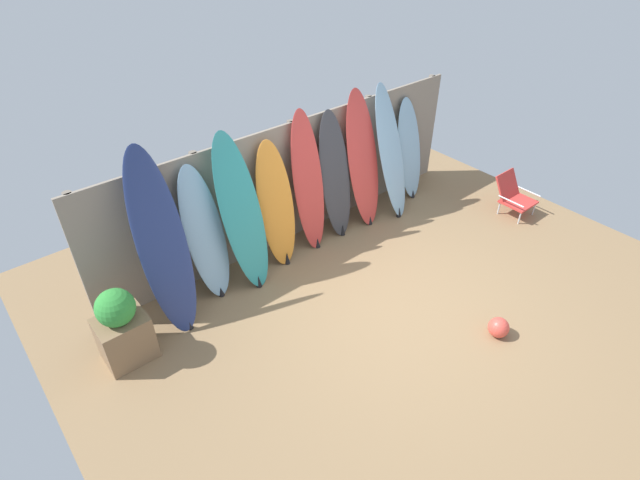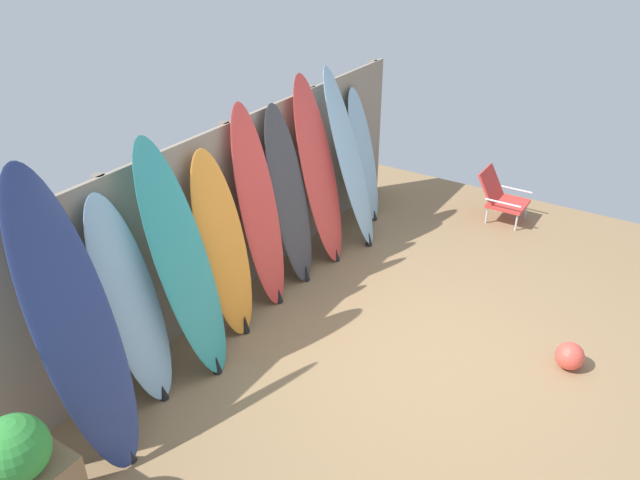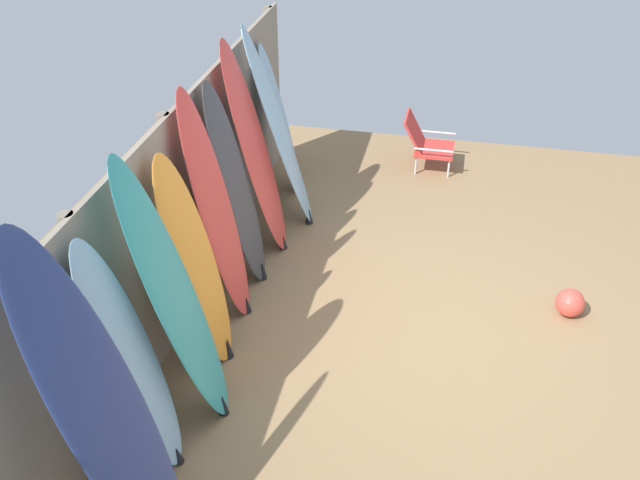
{
  "view_description": "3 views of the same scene",
  "coord_description": "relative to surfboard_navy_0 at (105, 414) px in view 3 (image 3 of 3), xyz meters",
  "views": [
    {
      "loc": [
        -3.69,
        -3.02,
        4.44
      ],
      "look_at": [
        -0.49,
        0.84,
        0.75
      ],
      "focal_mm": 28.0,
      "sensor_mm": 36.0,
      "label": 1
    },
    {
      "loc": [
        -4.16,
        -1.64,
        3.62
      ],
      "look_at": [
        -0.02,
        0.99,
        0.89
      ],
      "focal_mm": 35.0,
      "sensor_mm": 36.0,
      "label": 2
    },
    {
      "loc": [
        -4.52,
        -0.1,
        3.92
      ],
      "look_at": [
        0.13,
        0.88,
        0.76
      ],
      "focal_mm": 40.0,
      "sensor_mm": 36.0,
      "label": 3
    }
  ],
  "objects": [
    {
      "name": "surfboard_charcoal_5",
      "position": [
        2.71,
        0.15,
        -0.16
      ],
      "size": [
        0.53,
        0.48,
        1.88
      ],
      "color": "#38383D",
      "rests_on": "ground"
    },
    {
      "name": "surfboard_orange_3",
      "position": [
        1.65,
        0.13,
        -0.22
      ],
      "size": [
        0.56,
        0.53,
        1.76
      ],
      "color": "orange",
      "rests_on": "ground"
    },
    {
      "name": "ground",
      "position": [
        2.2,
        -1.54,
        -1.08
      ],
      "size": [
        7.68,
        7.68,
        0.0
      ],
      "primitive_type": "plane",
      "color": "#8E704C"
    },
    {
      "name": "surfboard_skyblue_1",
      "position": [
        0.59,
        0.15,
        -0.22
      ],
      "size": [
        0.52,
        0.5,
        1.76
      ],
      "color": "#8CB7D6",
      "rests_on": "ground"
    },
    {
      "name": "fence_back",
      "position": [
        2.2,
        0.46,
        -0.18
      ],
      "size": [
        6.08,
        0.11,
        1.8
      ],
      "color": "gray",
      "rests_on": "ground"
    },
    {
      "name": "surfboard_teal_2",
      "position": [
        1.07,
        0.04,
        -0.07
      ],
      "size": [
        0.64,
        0.66,
        2.06
      ],
      "color": "teal",
      "rests_on": "ground"
    },
    {
      "name": "beach_ball",
      "position": [
        2.77,
        -2.74,
        -0.96
      ],
      "size": [
        0.25,
        0.25,
        0.25
      ],
      "primitive_type": "sphere",
      "color": "#E54C3F",
      "rests_on": "ground"
    },
    {
      "name": "surfboard_red_4",
      "position": [
        2.22,
        0.16,
        -0.1
      ],
      "size": [
        0.51,
        0.53,
        2.01
      ],
      "color": "#D13D38",
      "rests_on": "ground"
    },
    {
      "name": "surfboard_skyblue_7",
      "position": [
        3.74,
        0.03,
        -0.08
      ],
      "size": [
        0.59,
        0.73,
        2.04
      ],
      "color": "#8CB7D6",
      "rests_on": "ground"
    },
    {
      "name": "surfboard_navy_0",
      "position": [
        0.0,
        0.0,
        0.0
      ],
      "size": [
        0.65,
        0.82,
        2.19
      ],
      "color": "navy",
      "rests_on": "ground"
    },
    {
      "name": "beach_chair",
      "position": [
        5.24,
        -1.29,
        -0.76
      ],
      "size": [
        0.5,
        0.58,
        0.63
      ],
      "rotation": [
        0.0,
        0.0,
        -0.41
      ],
      "color": "silver",
      "rests_on": "ground"
    },
    {
      "name": "surfboard_skyblue_8",
      "position": [
        4.36,
        0.19,
        -0.27
      ],
      "size": [
        0.61,
        0.49,
        1.65
      ],
      "color": "#8CB7D6",
      "rests_on": "ground"
    },
    {
      "name": "surfboard_red_6",
      "position": [
        3.23,
        0.12,
        -0.07
      ],
      "size": [
        0.56,
        0.54,
        2.05
      ],
      "color": "#D13D38",
      "rests_on": "ground"
    }
  ]
}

